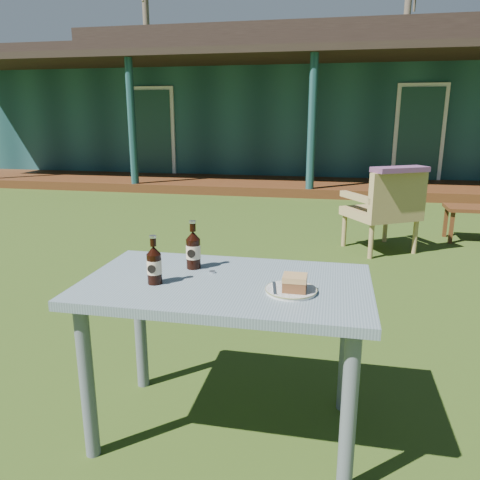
% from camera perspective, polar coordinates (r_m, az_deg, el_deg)
% --- Properties ---
extents(ground, '(80.00, 80.00, 0.00)m').
position_cam_1_polar(ground, '(3.70, 4.05, -7.23)').
color(ground, '#334916').
extents(pavilion, '(15.80, 8.30, 3.45)m').
position_cam_1_polar(pavilion, '(12.80, 9.94, 15.65)').
color(pavilion, '#193F41').
rests_on(pavilion, ground).
extents(tree_left, '(0.28, 0.28, 10.50)m').
position_cam_1_polar(tree_left, '(22.86, -11.34, 24.34)').
color(tree_left, brown).
rests_on(tree_left, ground).
extents(tree_mid, '(0.28, 0.28, 9.50)m').
position_cam_1_polar(tree_mid, '(22.31, 19.55, 22.76)').
color(tree_mid, brown).
rests_on(tree_mid, ground).
extents(cafe_table, '(1.20, 0.70, 0.72)m').
position_cam_1_polar(cafe_table, '(2.00, -1.72, -7.74)').
color(cafe_table, slate).
rests_on(cafe_table, ground).
extents(plate, '(0.20, 0.20, 0.01)m').
position_cam_1_polar(plate, '(1.85, 6.24, -6.10)').
color(plate, silver).
rests_on(plate, cafe_table).
extents(cake_slice, '(0.09, 0.09, 0.06)m').
position_cam_1_polar(cake_slice, '(1.83, 6.69, -5.20)').
color(cake_slice, brown).
rests_on(cake_slice, plate).
extents(fork, '(0.04, 0.14, 0.00)m').
position_cam_1_polar(fork, '(1.85, 4.21, -5.86)').
color(fork, silver).
rests_on(fork, plate).
extents(cola_bottle_near, '(0.07, 0.07, 0.22)m').
position_cam_1_polar(cola_bottle_near, '(2.11, -5.72, -1.15)').
color(cola_bottle_near, black).
rests_on(cola_bottle_near, cafe_table).
extents(cola_bottle_far, '(0.06, 0.06, 0.20)m').
position_cam_1_polar(cola_bottle_far, '(1.95, -10.42, -2.96)').
color(cola_bottle_far, black).
rests_on(cola_bottle_far, cafe_table).
extents(bottle_cap, '(0.03, 0.03, 0.01)m').
position_cam_1_polar(bottle_cap, '(2.07, -3.40, -3.91)').
color(bottle_cap, silver).
rests_on(bottle_cap, cafe_table).
extents(armchair_left, '(0.85, 0.84, 0.86)m').
position_cam_1_polar(armchair_left, '(5.07, 17.36, 3.90)').
color(armchair_left, '#A28751').
rests_on(armchair_left, ground).
extents(floral_throw, '(0.59, 0.47, 0.05)m').
position_cam_1_polar(floral_throw, '(4.87, 18.94, 8.15)').
color(floral_throw, '#65395F').
rests_on(floral_throw, armchair_left).
extents(side_table, '(0.60, 0.40, 0.40)m').
position_cam_1_polar(side_table, '(5.92, 26.59, 3.10)').
color(side_table, '#4D2812').
rests_on(side_table, ground).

